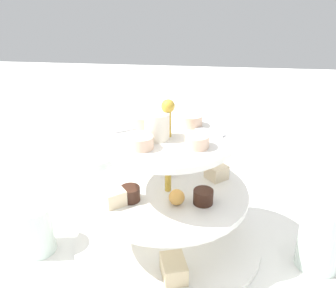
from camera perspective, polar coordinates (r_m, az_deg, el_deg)
name	(u,v)px	position (r m, az deg, el deg)	size (l,w,h in m)	color
ground_plane	(168,242)	(0.69, 0.00, -14.03)	(2.40, 2.40, 0.00)	white
tiered_serving_stand	(168,203)	(0.64, -0.05, -8.50)	(0.31, 0.31, 0.26)	white
water_glass_tall_right	(322,235)	(0.66, 21.34, -12.19)	(0.07, 0.07, 0.11)	silver
water_glass_short_left	(99,171)	(0.84, -9.97, -3.83)	(0.06, 0.06, 0.07)	silver
teacup_with_saucer	(156,161)	(0.89, -1.80, -2.46)	(0.09, 0.09, 0.05)	white
butter_knife_right	(251,176)	(0.89, 11.94, -4.49)	(0.17, 0.01, 0.00)	silver
water_glass_mid_back	(35,229)	(0.68, -18.67, -11.57)	(0.06, 0.06, 0.08)	silver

